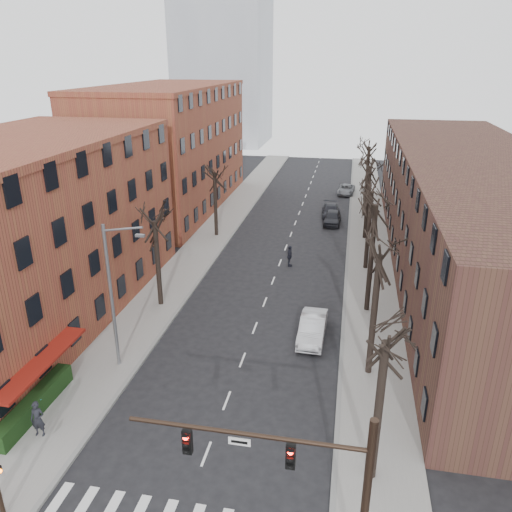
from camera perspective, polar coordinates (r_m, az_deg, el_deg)
The scene contains 24 objects.
sidewalk_left at distance 53.39m, azimuth -4.67°, elevation 2.75°, with size 4.00×90.00×0.15m, color gray.
sidewalk_right at distance 51.63m, azimuth 12.72°, elevation 1.60°, with size 4.00×90.00×0.15m, color gray.
building_left_near at distance 37.70m, azimuth -25.10°, elevation 2.06°, with size 12.00×26.00×12.00m, color brown.
building_left_far at distance 62.44m, azimuth -9.89°, elevation 11.85°, with size 12.00×28.00×14.00m, color brown.
building_right at distance 46.45m, azimuth 23.24°, elevation 4.49°, with size 12.00×50.00×10.00m, color #462C20.
awning_left at distance 30.26m, azimuth -22.56°, elevation -15.23°, with size 1.20×7.00×0.15m, color maroon.
hedge at distance 29.30m, azimuth -23.98°, elevation -15.24°, with size 0.80×6.00×1.00m, color #1C3813.
tree_right_a at distance 24.79m, azimuth 13.00°, elevation -23.46°, with size 5.20×5.20×10.00m, color black, non-canonical shape.
tree_right_b at distance 30.98m, azimuth 12.68°, elevation -12.98°, with size 5.20×5.20×10.80m, color black, non-canonical shape.
tree_right_c at distance 37.86m, azimuth 12.48°, elevation -6.14°, with size 5.20×5.20×11.60m, color black, non-canonical shape.
tree_right_d at distance 45.11m, azimuth 12.36°, elevation -1.46°, with size 5.20×5.20×10.00m, color black, non-canonical shape.
tree_right_e at distance 52.58m, azimuth 12.26°, elevation 1.92°, with size 5.20×5.20×10.80m, color black, non-canonical shape.
tree_right_f at distance 60.18m, azimuth 12.19°, elevation 4.45°, with size 5.20×5.20×11.60m, color black, non-canonical shape.
tree_left_a at distance 38.46m, azimuth -10.79°, elevation -5.55°, with size 5.20×5.20×9.50m, color black, non-canonical shape.
tree_left_b at distance 52.40m, azimuth -4.54°, elevation 2.29°, with size 5.20×5.20×9.50m, color black, non-canonical shape.
signal_mast_arm at distance 18.08m, azimuth 7.19°, elevation -24.33°, with size 8.14×0.30×7.20m.
streetlight at distance 29.55m, azimuth -15.98°, elevation -3.89°, with size 2.45×0.22×9.03m.
silver_sedan at distance 33.45m, azimuth 6.47°, elevation -8.17°, with size 1.64×4.71×1.55m, color #B6B8BE.
parked_car_near at distance 56.52m, azimuth 8.73°, elevation 4.38°, with size 1.79×4.46×1.52m, color black.
parked_car_mid at distance 59.05m, azimuth 8.56°, elevation 5.09°, with size 1.98×4.88×1.42m, color black.
parked_car_far at distance 69.73m, azimuth 10.27°, elevation 7.48°, with size 2.09×4.53×1.26m, color slate.
pedestrian_a at distance 27.50m, azimuth -23.68°, elevation -16.69°, with size 0.69×0.45×1.90m, color black.
pedestrian_crossing at distance 44.37m, azimuth 3.86°, elevation -0.01°, with size 1.14×0.48×1.95m, color black.
bicycle at distance 29.43m, azimuth -24.05°, elevation -15.22°, with size 0.58×1.68×0.88m, color gray.
Camera 1 is at (5.78, -13.60, 17.37)m, focal length 35.00 mm.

